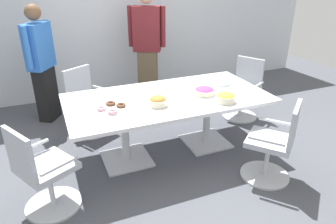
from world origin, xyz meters
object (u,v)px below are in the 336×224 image
(office_chair_1, at_px, (42,174))
(snack_bowl_candy_mix, at_px, (204,91))
(office_chair_0, at_px, (87,104))
(conference_table, at_px, (168,106))
(snack_bowl_pretzels, at_px, (158,101))
(snack_bowl_chips_yellow, at_px, (226,97))
(person_standing_1, at_px, (147,45))
(office_chair_3, at_px, (243,92))
(plate_stack, at_px, (222,83))
(office_chair_2, at_px, (274,146))
(person_standing_0, at_px, (41,63))
(donut_platter, at_px, (112,108))

(office_chair_1, bearing_deg, snack_bowl_candy_mix, 74.79)
(office_chair_1, bearing_deg, office_chair_0, 128.41)
(conference_table, distance_m, office_chair_0, 1.29)
(conference_table, height_order, snack_bowl_pretzels, snack_bowl_pretzels)
(snack_bowl_pretzels, relative_size, snack_bowl_chips_yellow, 0.88)
(person_standing_1, height_order, snack_bowl_pretzels, person_standing_1)
(office_chair_3, distance_m, plate_stack, 0.88)
(office_chair_3, distance_m, snack_bowl_candy_mix, 1.29)
(office_chair_0, distance_m, person_standing_1, 1.48)
(office_chair_2, bearing_deg, conference_table, 91.49)
(person_standing_0, bearing_deg, office_chair_2, 74.03)
(snack_bowl_pretzels, distance_m, donut_platter, 0.51)
(office_chair_0, bearing_deg, snack_bowl_pretzels, 87.34)
(office_chair_3, relative_size, snack_bowl_candy_mix, 3.70)
(person_standing_1, height_order, snack_bowl_candy_mix, person_standing_1)
(snack_bowl_candy_mix, distance_m, donut_platter, 1.14)
(person_standing_1, bearing_deg, snack_bowl_chips_yellow, 123.19)
(office_chair_1, distance_m, person_standing_0, 2.19)
(snack_bowl_pretzels, bearing_deg, plate_stack, 17.43)
(snack_bowl_candy_mix, distance_m, snack_bowl_chips_yellow, 0.32)
(person_standing_1, distance_m, snack_bowl_chips_yellow, 2.09)
(person_standing_1, distance_m, snack_bowl_candy_mix, 1.79)
(office_chair_1, distance_m, office_chair_2, 2.37)
(office_chair_1, xyz_separation_m, plate_stack, (2.30, 0.65, 0.37))
(conference_table, distance_m, donut_platter, 0.73)
(snack_bowl_candy_mix, height_order, snack_bowl_pretzels, snack_bowl_pretzels)
(conference_table, bearing_deg, snack_bowl_candy_mix, -12.66)
(office_chair_2, relative_size, snack_bowl_candy_mix, 3.70)
(conference_table, xyz_separation_m, person_standing_1, (0.32, 1.68, 0.37))
(office_chair_1, xyz_separation_m, donut_platter, (0.78, 0.43, 0.36))
(person_standing_0, xyz_separation_m, snack_bowl_pretzels, (1.13, -1.80, -0.09))
(conference_table, xyz_separation_m, office_chair_1, (-1.49, -0.54, -0.22))
(conference_table, distance_m, office_chair_1, 1.60)
(person_standing_0, bearing_deg, office_chair_1, 29.49)
(snack_bowl_candy_mix, bearing_deg, office_chair_3, 31.26)
(office_chair_3, bearing_deg, snack_bowl_candy_mix, 92.96)
(snack_bowl_pretzels, bearing_deg, office_chair_1, -165.46)
(plate_stack, bearing_deg, office_chair_3, 32.31)
(office_chair_3, distance_m, person_standing_0, 3.05)
(office_chair_1, xyz_separation_m, snack_bowl_candy_mix, (1.92, 0.44, 0.39))
(office_chair_2, bearing_deg, snack_bowl_pretzels, 104.59)
(office_chair_3, bearing_deg, snack_bowl_chips_yellow, 106.53)
(office_chair_2, height_order, donut_platter, office_chair_2)
(donut_platter, bearing_deg, snack_bowl_pretzels, -11.48)
(conference_table, height_order, snack_bowl_chips_yellow, snack_bowl_chips_yellow)
(office_chair_1, bearing_deg, office_chair_3, 81.82)
(donut_platter, bearing_deg, plate_stack, 8.21)
(office_chair_3, distance_m, snack_bowl_chips_yellow, 1.38)
(office_chair_3, bearing_deg, office_chair_2, 128.37)
(person_standing_1, relative_size, snack_bowl_chips_yellow, 8.21)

